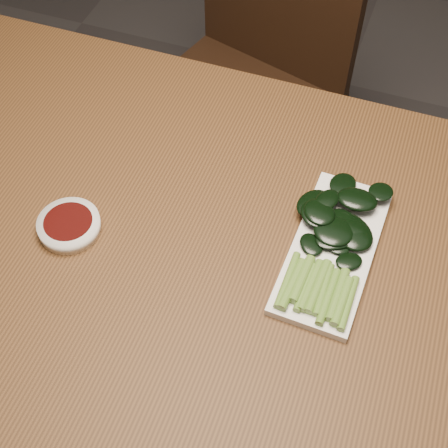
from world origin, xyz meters
TOP-DOWN VIEW (x-y plane):
  - ground at (0.00, 0.00)m, footprint 6.00×6.00m
  - table at (0.00, 0.00)m, footprint 1.40×0.80m
  - chair_far at (-0.19, 0.69)m, footprint 0.56×0.56m
  - sauce_bowl at (-0.25, -0.06)m, footprint 0.10×0.10m
  - serving_plate at (0.16, 0.04)m, footprint 0.13×0.29m
  - gai_lan at (0.15, 0.05)m, footprint 0.16×0.29m

SIDE VIEW (x-z plane):
  - ground at x=0.00m, z-range 0.00..0.00m
  - chair_far at x=-0.19m, z-range 0.04..0.93m
  - table at x=0.00m, z-range 0.30..1.05m
  - serving_plate at x=0.16m, z-range 0.75..0.76m
  - sauce_bowl at x=-0.25m, z-range 0.75..0.77m
  - gai_lan at x=0.15m, z-range 0.76..0.79m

